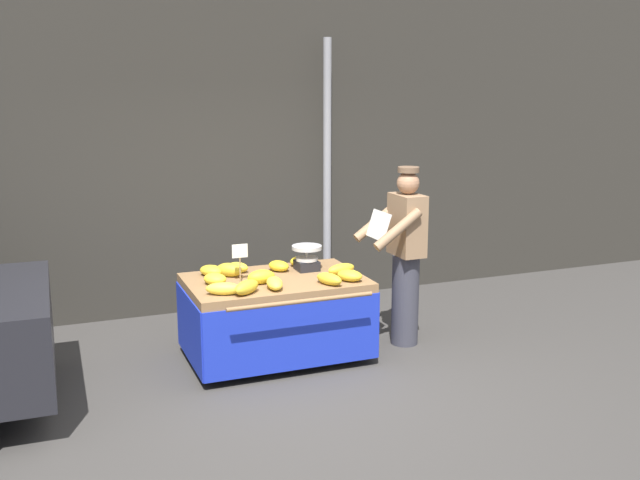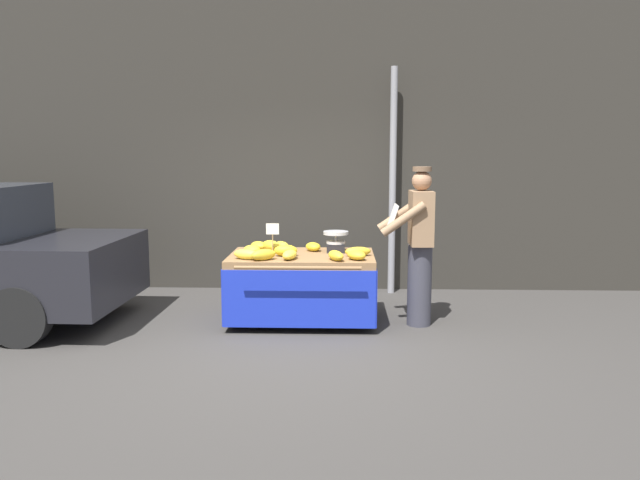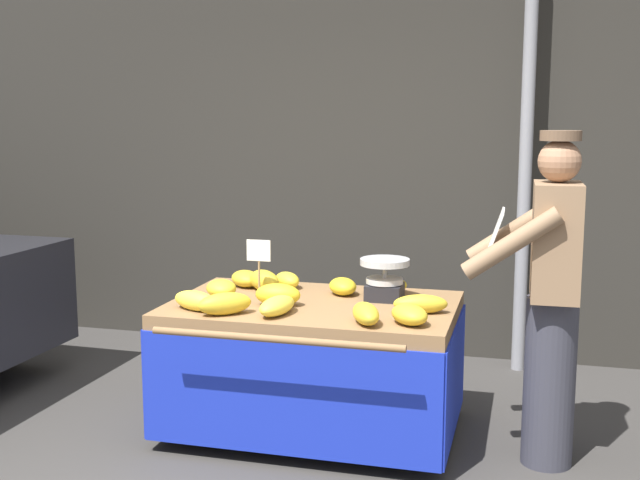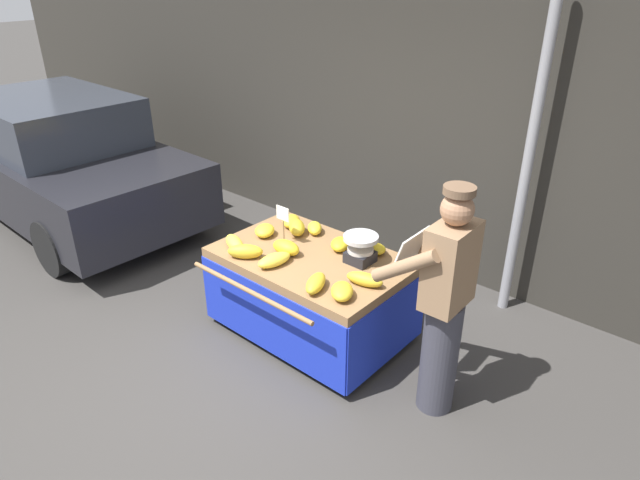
{
  "view_description": "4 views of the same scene",
  "coord_description": "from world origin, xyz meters",
  "views": [
    {
      "loc": [
        -1.85,
        -5.15,
        2.5
      ],
      "look_at": [
        0.53,
        0.85,
        1.1
      ],
      "focal_mm": 41.5,
      "sensor_mm": 36.0,
      "label": 1
    },
    {
      "loc": [
        0.55,
        -5.78,
        1.88
      ],
      "look_at": [
        0.34,
        0.85,
        0.93
      ],
      "focal_mm": 35.14,
      "sensor_mm": 36.0,
      "label": 2
    },
    {
      "loc": [
        1.29,
        -3.22,
        1.79
      ],
      "look_at": [
        0.2,
        0.86,
        1.13
      ],
      "focal_mm": 44.89,
      "sensor_mm": 36.0,
      "label": 3
    },
    {
      "loc": [
        2.81,
        -2.0,
        2.92
      ],
      "look_at": [
        0.3,
        0.89,
        0.98
      ],
      "focal_mm": 31.09,
      "sensor_mm": 36.0,
      "label": 4
    }
  ],
  "objects": [
    {
      "name": "banana_cart",
      "position": [
        0.14,
        0.96,
        0.54
      ],
      "size": [
        1.6,
        1.23,
        0.76
      ],
      "color": "olive",
      "rests_on": "ground"
    },
    {
      "name": "banana_bunch_4",
      "position": [
        -0.12,
        1.29,
        0.8
      ],
      "size": [
        0.23,
        0.23,
        0.1
      ],
      "primitive_type": "ellipsoid",
      "rotation": [
        0.0,
        0.0,
        0.77
      ],
      "color": "yellow",
      "rests_on": "banana_cart"
    },
    {
      "name": "banana_bunch_11",
      "position": [
        0.5,
        1.31,
        0.8
      ],
      "size": [
        0.26,
        0.25,
        0.09
      ],
      "primitive_type": "ellipsoid",
      "rotation": [
        0.0,
        0.0,
        2.06
      ],
      "color": "gold",
      "rests_on": "banana_cart"
    },
    {
      "name": "street_pole",
      "position": [
        1.24,
        2.43,
        1.47
      ],
      "size": [
        0.09,
        0.09,
        2.95
      ],
      "primitive_type": "cylinder",
      "color": "gray",
      "rests_on": "ground"
    },
    {
      "name": "banana_bunch_2",
      "position": [
        -0.41,
        0.96,
        0.81
      ],
      "size": [
        0.26,
        0.27,
        0.1
      ],
      "primitive_type": "ellipsoid",
      "rotation": [
        0.0,
        0.0,
        0.59
      ],
      "color": "yellow",
      "rests_on": "banana_cart"
    },
    {
      "name": "banana_bunch_3",
      "position": [
        -0.23,
        1.18,
        0.82
      ],
      "size": [
        0.28,
        0.27,
        0.12
      ],
      "primitive_type": "ellipsoid",
      "rotation": [
        0.0,
        0.0,
        0.86
      ],
      "color": "gold",
      "rests_on": "banana_cart"
    },
    {
      "name": "parked_car",
      "position": [
        -3.76,
        0.79,
        0.75
      ],
      "size": [
        3.94,
        1.81,
        1.51
      ],
      "color": "black",
      "rests_on": "ground"
    },
    {
      "name": "banana_bunch_0",
      "position": [
        0.75,
        0.87,
        0.81
      ],
      "size": [
        0.31,
        0.18,
        0.1
      ],
      "primitive_type": "ellipsoid",
      "rotation": [
        0.0,
        0.0,
        1.82
      ],
      "color": "gold",
      "rests_on": "banana_cart"
    },
    {
      "name": "ground_plane",
      "position": [
        0.0,
        0.0,
        0.0
      ],
      "size": [
        60.0,
        60.0,
        0.0
      ],
      "primitive_type": "plane",
      "color": "#383533"
    },
    {
      "name": "banana_bunch_7",
      "position": [
        -0.37,
        1.26,
        0.81
      ],
      "size": [
        0.27,
        0.28,
        0.1
      ],
      "primitive_type": "ellipsoid",
      "rotation": [
        0.0,
        0.0,
        0.7
      ],
      "color": "gold",
      "rests_on": "banana_cart"
    },
    {
      "name": "banana_bunch_9",
      "position": [
        -0.03,
        0.84,
        0.82
      ],
      "size": [
        0.26,
        0.16,
        0.12
      ],
      "primitive_type": "ellipsoid",
      "rotation": [
        0.0,
        0.0,
        1.65
      ],
      "color": "gold",
      "rests_on": "banana_cart"
    },
    {
      "name": "vendor_person",
      "position": [
        1.4,
        0.88,
        0.87
      ],
      "size": [
        0.59,
        0.52,
        1.71
      ],
      "color": "#383842",
      "rests_on": "ground"
    },
    {
      "name": "weighing_scale",
      "position": [
        0.51,
        1.14,
        0.87
      ],
      "size": [
        0.28,
        0.28,
        0.23
      ],
      "color": "black",
      "rests_on": "banana_cart"
    },
    {
      "name": "price_sign",
      "position": [
        -0.18,
        0.97,
        1.0
      ],
      "size": [
        0.14,
        0.01,
        0.34
      ],
      "color": "#997A51",
      "rests_on": "banana_cart"
    },
    {
      "name": "banana_bunch_10",
      "position": [
        -0.42,
        0.63,
        0.81
      ],
      "size": [
        0.32,
        0.22,
        0.11
      ],
      "primitive_type": "ellipsoid",
      "rotation": [
        0.0,
        0.0,
        1.18
      ],
      "color": "yellow",
      "rests_on": "banana_cart"
    },
    {
      "name": "banana_bunch_5",
      "position": [
        -0.24,
        0.58,
        0.81
      ],
      "size": [
        0.3,
        0.28,
        0.12
      ],
      "primitive_type": "ellipsoid",
      "rotation": [
        0.0,
        0.0,
        2.25
      ],
      "color": "gold",
      "rests_on": "banana_cart"
    },
    {
      "name": "banana_bunch_6",
      "position": [
        0.72,
        0.64,
        0.81
      ],
      "size": [
        0.27,
        0.29,
        0.1
      ],
      "primitive_type": "ellipsoid",
      "rotation": [
        0.0,
        0.0,
        0.65
      ],
      "color": "gold",
      "rests_on": "banana_cart"
    },
    {
      "name": "banana_bunch_12",
      "position": [
        0.25,
        1.2,
        0.81
      ],
      "size": [
        0.24,
        0.26,
        0.1
      ],
      "primitive_type": "ellipsoid",
      "rotation": [
        0.0,
        0.0,
        0.54
      ],
      "color": "gold",
      "rests_on": "banana_cart"
    },
    {
      "name": "banana_bunch_1",
      "position": [
        0.03,
        0.65,
        0.8
      ],
      "size": [
        0.18,
        0.31,
        0.1
      ],
      "primitive_type": "ellipsoid",
      "rotation": [
        0.0,
        0.0,
        2.97
      ],
      "color": "yellow",
      "rests_on": "banana_cart"
    },
    {
      "name": "back_wall",
      "position": [
        0.0,
        2.76,
        2.19
      ],
      "size": [
        16.0,
        0.24,
        4.37
      ],
      "primitive_type": "cube",
      "color": "#2D2B26",
      "rests_on": "ground"
    },
    {
      "name": "banana_bunch_8",
      "position": [
        0.51,
        0.59,
        0.81
      ],
      "size": [
        0.22,
        0.3,
        0.1
      ],
      "primitive_type": "ellipsoid",
      "rotation": [
        0.0,
        0.0,
        0.41
      ],
      "color": "gold",
      "rests_on": "banana_cart"
    }
  ]
}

